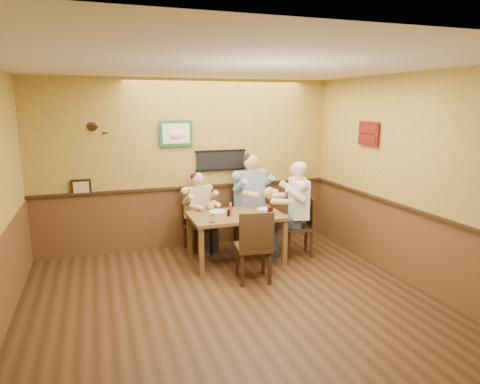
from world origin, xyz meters
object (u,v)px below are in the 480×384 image
object	(u,v)px
diner_tan_shirt	(198,215)
salt_shaker	(230,211)
chair_back_right	(250,216)
hot_sauce_bottle	(231,210)
chair_back_left	(198,225)
water_glass_left	(212,219)
chair_right_end	(298,226)
chair_near_side	(253,245)
pepper_shaker	(228,213)
cola_tumbler	(270,211)
water_glass_mid	(253,214)
diner_white_elder	(298,214)
dining_table	(236,220)
diner_blue_polo	(250,204)

from	to	relation	value
diner_tan_shirt	salt_shaker	size ratio (longest dim) A/B	14.71
chair_back_right	hot_sauce_bottle	size ratio (longest dim) A/B	5.54
chair_back_left	water_glass_left	distance (m)	1.14
chair_right_end	water_glass_left	distance (m)	1.56
hot_sauce_bottle	chair_right_end	bearing A→B (deg)	0.79
chair_near_side	pepper_shaker	bearing A→B (deg)	-70.43
chair_near_side	cola_tumbler	distance (m)	0.82
chair_back_left	cola_tumbler	distance (m)	1.36
cola_tumbler	pepper_shaker	bearing A→B (deg)	170.87
chair_near_side	salt_shaker	distance (m)	0.86
diner_tan_shirt	water_glass_mid	size ratio (longest dim) A/B	9.06
diner_white_elder	chair_right_end	bearing A→B (deg)	180.00
chair_right_end	water_glass_left	size ratio (longest dim) A/B	8.72
salt_shaker	pepper_shaker	distance (m)	0.14
chair_right_end	pepper_shaker	xyz separation A→B (m)	(-1.18, -0.05, 0.33)
water_glass_left	salt_shaker	world-z (taller)	water_glass_left
chair_back_left	diner_tan_shirt	bearing A→B (deg)	-18.15
water_glass_left	dining_table	bearing A→B (deg)	35.72
chair_back_right	water_glass_mid	distance (m)	1.09
chair_back_left	chair_back_right	xyz separation A→B (m)	(0.90, -0.03, 0.08)
cola_tumbler	pepper_shaker	xyz separation A→B (m)	(-0.63, 0.10, -0.01)
diner_white_elder	water_glass_mid	size ratio (longest dim) A/B	10.49
dining_table	pepper_shaker	size ratio (longest dim) A/B	14.01
diner_blue_polo	water_glass_mid	bearing A→B (deg)	-124.61
water_glass_mid	chair_right_end	bearing A→B (deg)	16.27
diner_white_elder	salt_shaker	bearing A→B (deg)	-79.12
chair_right_end	hot_sauce_bottle	world-z (taller)	chair_right_end
dining_table	water_glass_mid	xyz separation A→B (m)	(0.17, -0.28, 0.16)
chair_back_left	salt_shaker	distance (m)	0.87
chair_back_left	chair_near_side	xyz separation A→B (m)	(0.42, -1.51, 0.09)
chair_near_side	salt_shaker	bearing A→B (deg)	-76.46
water_glass_left	salt_shaker	bearing A→B (deg)	44.13
chair_near_side	water_glass_left	world-z (taller)	chair_near_side
diner_tan_shirt	hot_sauce_bottle	distance (m)	0.89
diner_blue_polo	hot_sauce_bottle	bearing A→B (deg)	-144.50
water_glass_mid	salt_shaker	world-z (taller)	water_glass_mid
water_glass_mid	pepper_shaker	distance (m)	0.37
water_glass_left	hot_sauce_bottle	bearing A→B (deg)	38.46
diner_white_elder	cola_tumbler	distance (m)	0.59
chair_near_side	water_glass_mid	world-z (taller)	chair_near_side
chair_right_end	water_glass_mid	bearing A→B (deg)	-59.49
dining_table	diner_blue_polo	world-z (taller)	diner_blue_polo
hot_sauce_bottle	chair_back_right	bearing A→B (deg)	52.51
salt_shaker	water_glass_left	bearing A→B (deg)	-135.87
diner_blue_polo	cola_tumbler	world-z (taller)	diner_blue_polo
cola_tumbler	chair_back_left	bearing A→B (deg)	134.48
hot_sauce_bottle	pepper_shaker	xyz separation A→B (m)	(-0.04, -0.04, -0.04)
diner_blue_polo	hot_sauce_bottle	xyz separation A→B (m)	(-0.58, -0.76, 0.13)
chair_near_side	water_glass_left	distance (m)	0.70
cola_tumbler	pepper_shaker	world-z (taller)	cola_tumbler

